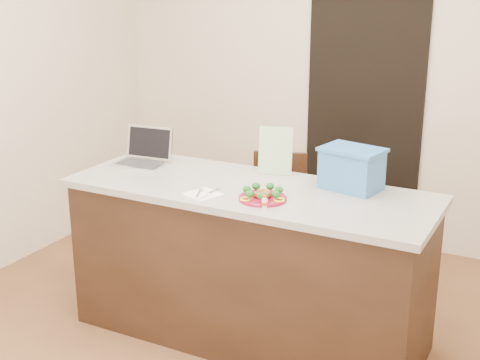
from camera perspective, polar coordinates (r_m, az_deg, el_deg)
The scene contains 16 objects.
ground at distance 3.88m, azimuth -0.97°, elevation -14.68°, with size 4.00×4.00×0.00m, color brown.
room_shell at distance 3.31m, azimuth -1.11°, elevation 9.73°, with size 4.00×4.00×4.00m.
doorway at distance 5.19m, azimuth 10.49°, elevation 5.38°, with size 0.90×0.02×2.00m, color black.
island at distance 3.86m, azimuth 0.78°, elevation -7.09°, with size 2.06×0.76×0.92m.
plate at distance 3.49m, azimuth 1.95°, elevation -1.55°, with size 0.25×0.25×0.02m.
meatballs at distance 3.48m, azimuth 2.01°, elevation -1.18°, with size 0.09×0.10×0.04m.
broccoli at distance 3.48m, azimuth 1.96°, elevation -0.93°, with size 0.21×0.21×0.04m.
pepper_rings at distance 3.49m, azimuth 1.96°, elevation -1.41°, with size 0.22×0.23×0.01m.
napkin at distance 3.57m, azimuth -3.14°, elevation -1.24°, with size 0.17×0.17×0.01m, color silver.
fork at distance 3.58m, azimuth -3.35°, elevation -1.06°, with size 0.05×0.15×0.00m.
knife at distance 3.54m, azimuth -2.86°, elevation -1.28°, with size 0.03×0.19×0.01m.
yogurt_bottle at distance 3.37m, azimuth 2.12°, elevation -1.93°, with size 0.03×0.03×0.06m.
laptop at distance 4.18m, azimuth -8.14°, elevation 2.25°, with size 0.33×0.27×0.22m.
leaflet at distance 3.89m, azimuth 3.04°, elevation 2.50°, with size 0.20×0.00×0.28m, color white.
blue_box at distance 3.68m, azimuth 9.51°, elevation 0.98°, with size 0.36×0.29×0.23m.
chair at distance 4.70m, azimuth 2.94°, elevation -2.20°, with size 0.47×0.48×0.85m.
Camera 1 is at (1.57, -2.88, 2.08)m, focal length 50.00 mm.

